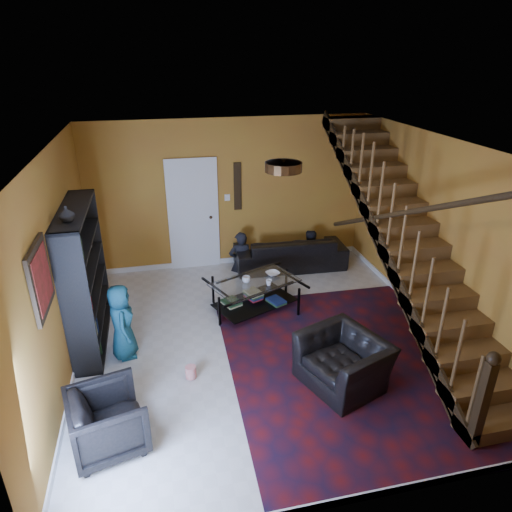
# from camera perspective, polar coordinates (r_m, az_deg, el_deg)

# --- Properties ---
(floor) EXTENTS (5.50, 5.50, 0.00)m
(floor) POSITION_cam_1_polar(r_m,az_deg,el_deg) (6.78, 0.98, -10.43)
(floor) COLOR beige
(floor) RESTS_ON ground
(room) EXTENTS (5.50, 5.50, 5.50)m
(room) POSITION_cam_1_polar(r_m,az_deg,el_deg) (7.75, -11.06, -5.69)
(room) COLOR #A25E24
(room) RESTS_ON ground
(staircase) EXTENTS (0.95, 5.02, 3.18)m
(staircase) POSITION_cam_1_polar(r_m,az_deg,el_deg) (6.88, 18.52, 1.99)
(staircase) COLOR brown
(staircase) RESTS_ON floor
(bookshelf) EXTENTS (0.35, 1.80, 2.00)m
(bookshelf) POSITION_cam_1_polar(r_m,az_deg,el_deg) (6.76, -20.51, -2.78)
(bookshelf) COLOR black
(bookshelf) RESTS_ON floor
(door) EXTENTS (0.82, 0.05, 2.05)m
(door) POSITION_cam_1_polar(r_m,az_deg,el_deg) (8.64, -7.82, 4.91)
(door) COLOR silver
(door) RESTS_ON floor
(framed_picture) EXTENTS (0.04, 0.74, 0.74)m
(framed_picture) POSITION_cam_1_polar(r_m,az_deg,el_deg) (5.13, -25.35, -2.59)
(framed_picture) COLOR maroon
(framed_picture) RESTS_ON room
(wall_hanging) EXTENTS (0.14, 0.03, 0.90)m
(wall_hanging) POSITION_cam_1_polar(r_m,az_deg,el_deg) (8.59, -2.32, 8.68)
(wall_hanging) COLOR black
(wall_hanging) RESTS_ON room
(ceiling_fixture) EXTENTS (0.40, 0.40, 0.10)m
(ceiling_fixture) POSITION_cam_1_polar(r_m,az_deg,el_deg) (4.93, 3.44, 11.06)
(ceiling_fixture) COLOR #3F2814
(ceiling_fixture) RESTS_ON room
(rug) EXTENTS (3.47, 3.94, 0.02)m
(rug) POSITION_cam_1_polar(r_m,az_deg,el_deg) (6.48, 12.43, -12.88)
(rug) COLOR #4B0D0F
(rug) RESTS_ON floor
(sofa) EXTENTS (2.14, 0.91, 0.62)m
(sofa) POSITION_cam_1_polar(r_m,az_deg,el_deg) (8.83, 4.27, 0.50)
(sofa) COLOR black
(sofa) RESTS_ON floor
(armchair_left) EXTENTS (0.91, 0.89, 0.69)m
(armchair_left) POSITION_cam_1_polar(r_m,az_deg,el_deg) (5.29, -18.02, -18.99)
(armchair_left) COLOR black
(armchair_left) RESTS_ON floor
(armchair_right) EXTENTS (1.18, 1.25, 0.65)m
(armchair_right) POSITION_cam_1_polar(r_m,az_deg,el_deg) (5.93, 10.84, -12.85)
(armchair_right) COLOR black
(armchair_right) RESTS_ON floor
(person_adult_a) EXTENTS (0.45, 0.30, 1.23)m
(person_adult_a) POSITION_cam_1_polar(r_m,az_deg,el_deg) (8.72, -1.93, -0.78)
(person_adult_a) COLOR black
(person_adult_a) RESTS_ON sofa
(person_adult_b) EXTENTS (0.58, 0.46, 1.15)m
(person_adult_b) POSITION_cam_1_polar(r_m,az_deg,el_deg) (9.06, 6.57, -0.21)
(person_adult_b) COLOR black
(person_adult_b) RESTS_ON sofa
(person_child) EXTENTS (0.40, 0.56, 1.08)m
(person_child) POSITION_cam_1_polar(r_m,az_deg,el_deg) (6.43, -16.43, -7.92)
(person_child) COLOR #195261
(person_child) RESTS_ON armchair_left
(coffee_table) EXTENTS (1.52, 1.23, 0.50)m
(coffee_table) POSITION_cam_1_polar(r_m,az_deg,el_deg) (7.36, -0.16, -4.69)
(coffee_table) COLOR black
(coffee_table) RESTS_ON floor
(cup_a) EXTENTS (0.17, 0.17, 0.10)m
(cup_a) POSITION_cam_1_polar(r_m,az_deg,el_deg) (7.23, -1.22, -2.96)
(cup_a) COLOR #999999
(cup_a) RESTS_ON coffee_table
(cup_b) EXTENTS (0.12, 0.12, 0.09)m
(cup_b) POSITION_cam_1_polar(r_m,az_deg,el_deg) (7.15, 1.61, -3.33)
(cup_b) COLOR #999999
(cup_b) RESTS_ON coffee_table
(bowl) EXTENTS (0.28, 0.28, 0.05)m
(bowl) POSITION_cam_1_polar(r_m,az_deg,el_deg) (7.47, 2.11, -2.22)
(bowl) COLOR #999999
(bowl) RESTS_ON coffee_table
(vase) EXTENTS (0.18, 0.18, 0.19)m
(vase) POSITION_cam_1_polar(r_m,az_deg,el_deg) (5.88, -22.62, 4.89)
(vase) COLOR #999999
(vase) RESTS_ON bookshelf
(popcorn_bucket) EXTENTS (0.16, 0.16, 0.16)m
(popcorn_bucket) POSITION_cam_1_polar(r_m,az_deg,el_deg) (6.09, -8.15, -14.16)
(popcorn_bucket) COLOR red
(popcorn_bucket) RESTS_ON rug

